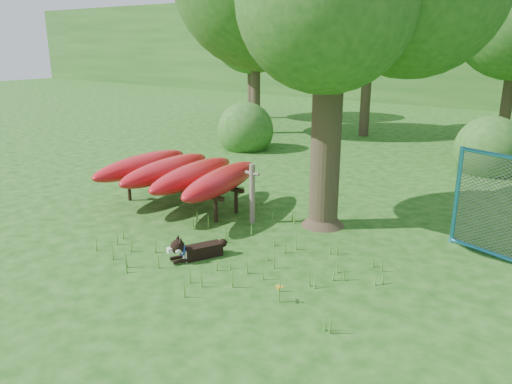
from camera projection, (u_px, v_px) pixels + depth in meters
The scene contains 9 objects.
ground at pixel (198, 271), 7.58m from camera, with size 80.00×80.00×0.00m, color #16480E.
wooden_post at pixel (252, 192), 9.42m from camera, with size 0.31×0.11×1.16m.
kayak_rack at pixel (180, 172), 10.33m from camera, with size 3.34×2.97×0.97m.
husky_dog at pixel (194, 250), 7.95m from camera, with size 0.57×0.91×0.44m.
wildflower_clump at pixel (279, 288), 6.60m from camera, with size 0.12×0.12×0.26m.
bg_tree_a at pixel (255, 8), 17.66m from camera, with size 4.40×4.40×6.70m.
bg_tree_f at pixel (251, 32), 21.61m from camera, with size 3.60×3.60×5.55m.
shrub_left at pixel (246, 149), 16.19m from camera, with size 1.80×1.80×1.80m, color #265A1D.
shrub_mid at pixel (486, 172), 13.28m from camera, with size 1.80×1.80×1.80m, color #265A1D.
Camera 1 is at (4.88, -4.97, 3.34)m, focal length 35.00 mm.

